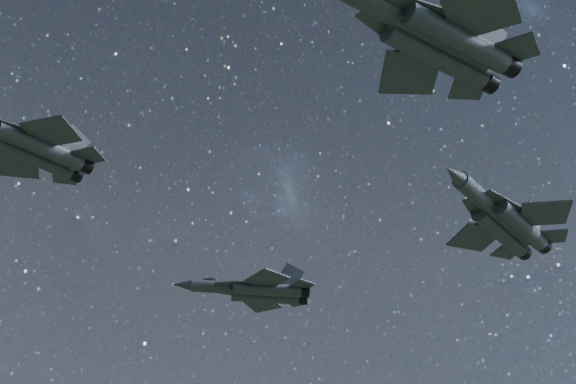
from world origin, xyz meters
TOP-DOWN VIEW (x-y plane):
  - jet_lead at (-23.84, 7.28)m, footprint 15.69×10.78m
  - jet_left at (5.98, 22.78)m, footprint 15.69×10.34m
  - jet_right at (-3.04, -19.55)m, footprint 18.52×13.09m
  - jet_slot at (14.94, -6.71)m, footprint 16.96×11.26m

SIDE VIEW (x-z plane):
  - jet_slot at x=14.94m, z-range 150.06..154.38m
  - jet_right at x=-3.04m, z-range 152.39..157.08m
  - jet_lead at x=-23.84m, z-range 153.18..157.11m
  - jet_left at x=5.98m, z-range 153.65..157.66m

